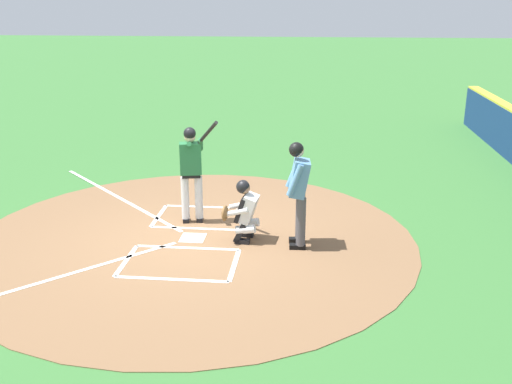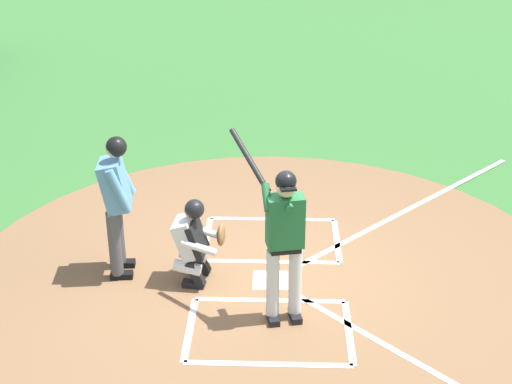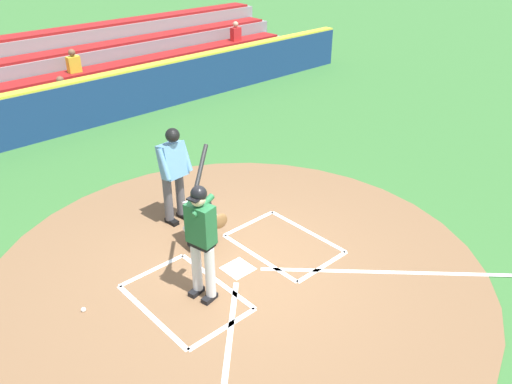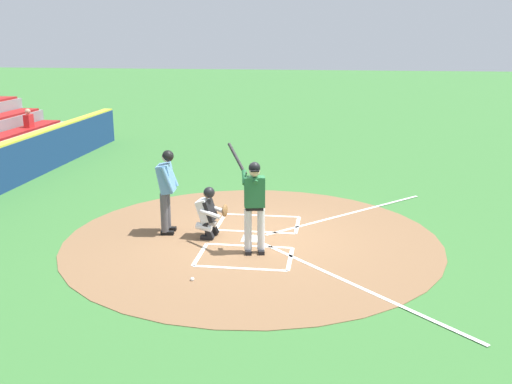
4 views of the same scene
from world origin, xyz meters
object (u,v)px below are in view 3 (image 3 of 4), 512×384
at_px(batter, 201,234).
at_px(baseball, 83,310).
at_px(plate_umpire, 173,169).
at_px(catcher, 201,216).

xyz_separation_m(batter, baseball, (1.52, -0.90, -1.06)).
distance_m(batter, plate_umpire, 2.25).
relative_size(plate_umpire, baseball, 25.20).
xyz_separation_m(plate_umpire, baseball, (2.45, 1.14, -1.04)).
height_order(catcher, plate_umpire, plate_umpire).
bearing_deg(catcher, baseball, 4.56).
bearing_deg(baseball, batter, 149.30).
xyz_separation_m(batter, catcher, (-0.80, -1.08, -0.51)).
bearing_deg(batter, catcher, -126.26).
height_order(batter, catcher, batter).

